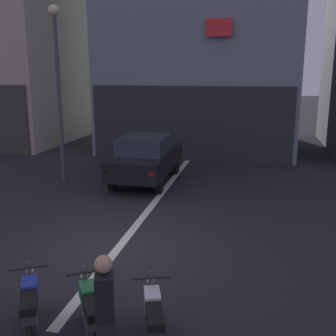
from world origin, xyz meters
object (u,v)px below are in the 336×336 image
at_px(motorcycle_blue_row_leftmost, 30,310).
at_px(person_by_motorcycles, 105,317).
at_px(street_lamp, 58,76).
at_px(motorcycle_green_row_left_mid, 91,315).
at_px(motorcycle_white_row_centre, 153,323).
at_px(car_black_crossing_near, 146,157).

xyz_separation_m(motorcycle_blue_row_leftmost, person_by_motorcycles, (1.35, -0.50, 0.40)).
bearing_deg(street_lamp, motorcycle_green_row_left_mid, -61.45).
bearing_deg(motorcycle_white_row_centre, person_by_motorcycles, -129.58).
bearing_deg(motorcycle_green_row_left_mid, motorcycle_white_row_centre, 0.67).
bearing_deg(car_black_crossing_near, person_by_motorcycles, -77.84).
bearing_deg(car_black_crossing_near, motorcycle_white_row_centre, -74.16).
bearing_deg(person_by_motorcycles, motorcycle_blue_row_leftmost, 159.79).
height_order(street_lamp, motorcycle_green_row_left_mid, street_lamp).
xyz_separation_m(street_lamp, person_by_motorcycles, (4.88, -8.71, -2.80)).
relative_size(street_lamp, motorcycle_white_row_centre, 3.68).
distance_m(motorcycle_blue_row_leftmost, motorcycle_green_row_left_mid, 0.91).
bearing_deg(street_lamp, motorcycle_white_row_centre, -56.72).
distance_m(motorcycle_blue_row_leftmost, person_by_motorcycles, 1.49).
xyz_separation_m(street_lamp, motorcycle_green_row_left_mid, (4.44, -8.15, -3.20)).
xyz_separation_m(car_black_crossing_near, street_lamp, (-2.90, -0.49, 2.77)).
xyz_separation_m(motorcycle_blue_row_leftmost, motorcycle_white_row_centre, (1.81, 0.07, 0.00)).
xyz_separation_m(street_lamp, motorcycle_white_row_centre, (5.35, -8.14, -3.20)).
bearing_deg(motorcycle_blue_row_leftmost, car_black_crossing_near, 94.18).
relative_size(car_black_crossing_near, motorcycle_green_row_left_mid, 2.82).
distance_m(car_black_crossing_near, motorcycle_white_row_centre, 8.98).
relative_size(street_lamp, motorcycle_green_row_left_mid, 4.06).
distance_m(motorcycle_green_row_left_mid, motorcycle_white_row_centre, 0.91).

